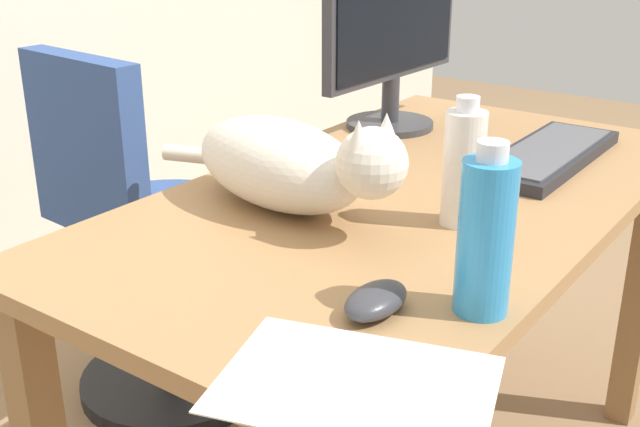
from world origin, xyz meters
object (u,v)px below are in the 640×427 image
office_chair (148,260)px  monitor (393,28)px  cat (287,163)px  computer_mouse (376,300)px  spray_bottle (463,167)px  keyboard (548,155)px  water_bottle (486,236)px

office_chair → monitor: (0.35, -0.47, 0.56)m
office_chair → cat: (-0.19, -0.59, 0.41)m
monitor → computer_mouse: 0.91m
monitor → spray_bottle: 0.60m
cat → keyboard: bearing=-27.3°
office_chair → water_bottle: water_bottle is taller
computer_mouse → cat: bearing=54.7°
office_chair → cat: 0.75m
cat → computer_mouse: size_ratio=5.49×
water_bottle → spray_bottle: 0.29m
monitor → spray_bottle: (-0.43, -0.39, -0.13)m
computer_mouse → water_bottle: (0.08, -0.10, 0.09)m
cat → spray_bottle: size_ratio=2.88×
keyboard → water_bottle: water_bottle is taller
keyboard → computer_mouse: size_ratio=4.00×
spray_bottle → computer_mouse: bearing=-171.6°
water_bottle → spray_bottle: (0.25, 0.15, -0.01)m
cat → computer_mouse: bearing=-125.3°
office_chair → water_bottle: size_ratio=4.03×
water_bottle → monitor: bearing=38.6°
office_chair → computer_mouse: (-0.42, -0.91, 0.35)m
keyboard → spray_bottle: size_ratio=2.10×
cat → water_bottle: 0.45m
computer_mouse → office_chair: bearing=65.3°
monitor → keyboard: monitor is taller
office_chair → monitor: size_ratio=1.89×
keyboard → water_bottle: size_ratio=1.96×
computer_mouse → spray_bottle: size_ratio=0.52×
office_chair → computer_mouse: 1.06m
water_bottle → computer_mouse: bearing=128.6°
office_chair → monitor: bearing=-53.2°
office_chair → keyboard: size_ratio=2.06×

